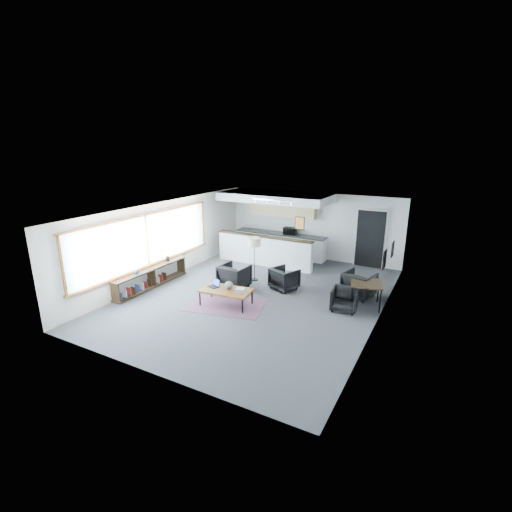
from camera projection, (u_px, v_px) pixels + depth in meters
The scene contains 21 objects.
room at pixel (258, 254), 10.81m from camera, with size 7.02×9.02×2.62m.
window at pixel (147, 242), 11.58m from camera, with size 0.10×5.95×1.66m.
console at pixel (150, 278), 11.71m from camera, with size 0.35×3.00×0.80m.
kitchenette at pixel (276, 224), 14.45m from camera, with size 4.20×1.96×2.60m.
doorway at pixel (370, 238), 13.55m from camera, with size 1.10×0.12×2.15m.
track_light at pixel (273, 201), 12.57m from camera, with size 1.60×0.07×0.15m.
wall_art_lower at pixel (385, 259), 9.49m from camera, with size 0.03×0.38×0.48m.
wall_art_upper at pixel (393, 249), 10.60m from camera, with size 0.03×0.34×0.44m.
kilim_rug at pixel (226, 305), 10.54m from camera, with size 2.37×1.87×0.01m.
coffee_table at pixel (226, 291), 10.41m from camera, with size 1.50×0.91×0.47m.
laptop at pixel (215, 284), 10.61m from camera, with size 0.37×0.34×0.22m.
ceramic_pot at pixel (229, 285), 10.39m from camera, with size 0.24×0.24×0.24m.
book_stack at pixel (241, 290), 10.27m from camera, with size 0.35×0.31×0.09m.
coaster at pixel (225, 293), 10.13m from camera, with size 0.11×0.11×0.01m.
armchair_left at pixel (234, 275), 11.66m from camera, with size 0.83×0.78×0.85m, color black.
armchair_right at pixel (284, 277), 11.61m from camera, with size 0.73×0.69×0.75m, color black.
floor_lamp at pixel (254, 243), 12.08m from camera, with size 0.49×0.49×1.47m.
dining_table at pixel (366, 285), 10.28m from camera, with size 1.02×1.02×0.71m.
dining_chair_near at pixel (344, 300), 10.12m from camera, with size 0.58×0.54×0.60m, color black.
dining_chair_far at pixel (359, 285), 11.00m from camera, with size 0.70×0.66×0.72m, color black.
microwave at pixel (290, 230), 14.71m from camera, with size 0.51×0.28×0.34m, color black.
Camera 1 is at (4.88, -9.14, 4.39)m, focal length 26.00 mm.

